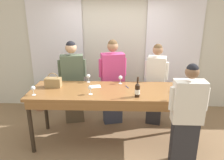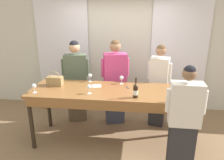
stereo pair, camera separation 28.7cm
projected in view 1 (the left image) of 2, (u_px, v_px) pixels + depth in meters
The scene contains 21 objects.
ground_plane at pixel (112, 140), 4.05m from camera, with size 18.00×18.00×0.00m, color #846647.
wall_back at pixel (114, 50), 5.10m from camera, with size 12.00×0.06×2.80m.
curtain_panel_left at pixel (57, 52), 5.10m from camera, with size 1.24×0.03×2.69m.
curtain_panel_right at pixel (173, 53), 5.00m from camera, with size 1.24×0.03×2.69m.
tasting_bar at pixel (112, 95), 3.74m from camera, with size 2.79×0.90×1.01m.
wine_bottle at pixel (137, 90), 3.42m from camera, with size 0.08×0.08×0.33m.
handbag at pixel (53, 82), 3.85m from camera, with size 0.28×0.15×0.26m.
wine_glass_front_left at pixel (88, 76), 4.08m from camera, with size 0.07×0.07×0.15m.
wine_glass_front_mid at pixel (120, 78), 4.01m from camera, with size 0.07×0.07×0.15m.
wine_glass_front_right at pixel (180, 85), 3.64m from camera, with size 0.07×0.07×0.15m.
wine_glass_center_left at pixel (173, 93), 3.30m from camera, with size 0.07×0.07×0.15m.
wine_glass_center_mid at pixel (90, 88), 3.52m from camera, with size 0.07×0.07×0.15m.
wine_glass_center_right at pixel (33, 88), 3.49m from camera, with size 0.07×0.07×0.15m.
wine_glass_back_left at pixel (181, 82), 3.77m from camera, with size 0.07×0.07×0.15m.
napkin at pixel (96, 86), 3.89m from camera, with size 0.19×0.19×0.00m.
pen at pixel (127, 87), 3.86m from camera, with size 0.05×0.13×0.01m.
guest_olive_jacket at pixel (73, 82), 4.47m from camera, with size 0.56×0.31×1.73m.
guest_pink_top at pixel (113, 82), 4.44m from camera, with size 0.56×0.36×1.76m.
guest_cream_sweater at pixel (156, 84), 4.42m from camera, with size 0.47×0.34×1.69m.
host_pouring at pixel (186, 118), 3.14m from camera, with size 0.55×0.23×1.65m.
potted_plant at pixel (39, 96), 5.17m from camera, with size 0.29×0.29×0.65m.
Camera 1 is at (0.13, -3.48, 2.37)m, focal length 35.00 mm.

